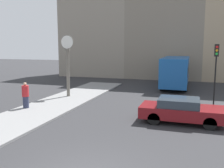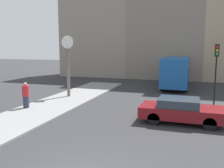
% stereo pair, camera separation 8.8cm
% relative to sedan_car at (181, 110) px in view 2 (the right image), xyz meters
% --- Properties ---
extents(sidewalk_corner, '(3.49, 20.64, 0.11)m').
position_rel_sedan_car_xyz_m(sidewalk_corner, '(-8.27, 1.51, -0.61)').
color(sidewalk_corner, gray).
rests_on(sidewalk_corner, ground_plane).
extents(building_row, '(28.07, 5.00, 17.14)m').
position_rel_sedan_car_xyz_m(building_row, '(-1.52, 18.95, 6.89)').
color(building_row, gray).
rests_on(building_row, ground_plane).
extents(sedan_car, '(4.26, 1.87, 1.28)m').
position_rel_sedan_car_xyz_m(sedan_car, '(0.00, 0.00, 0.00)').
color(sedan_car, maroon).
rests_on(sedan_car, ground_plane).
extents(bus_distant, '(2.34, 7.15, 2.91)m').
position_rel_sedan_car_xyz_m(bus_distant, '(-1.07, 11.47, 0.99)').
color(bus_distant, '#195199').
rests_on(bus_distant, ground_plane).
extents(traffic_light_far, '(0.26, 0.24, 4.07)m').
position_rel_sedan_car_xyz_m(traffic_light_far, '(1.83, 3.62, 2.24)').
color(traffic_light_far, black).
rests_on(traffic_light_far, ground_plane).
extents(street_clock, '(1.07, 0.32, 4.69)m').
position_rel_sedan_car_xyz_m(street_clock, '(-8.67, 4.05, 2.03)').
color(street_clock, '#666056').
rests_on(street_clock, sidewalk_corner).
extents(pedestrian_red_top, '(0.42, 0.42, 1.61)m').
position_rel_sedan_car_xyz_m(pedestrian_red_top, '(-9.41, -0.18, 0.24)').
color(pedestrian_red_top, '#2D334C').
rests_on(pedestrian_red_top, sidewalk_corner).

